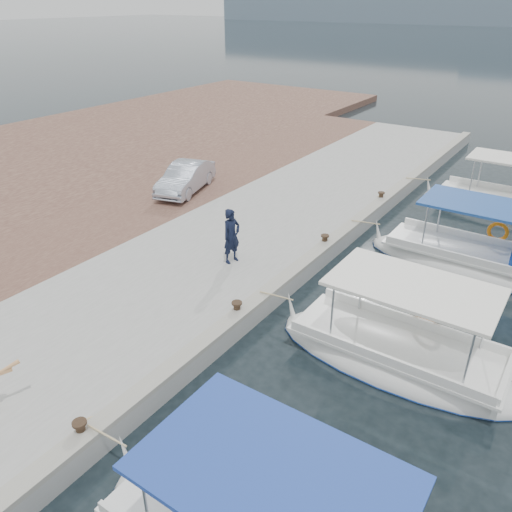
{
  "coord_description": "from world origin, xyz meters",
  "views": [
    {
      "loc": [
        6.24,
        -7.29,
        7.88
      ],
      "look_at": [
        -1.0,
        3.35,
        1.2
      ],
      "focal_mm": 35.0,
      "sensor_mm": 36.0,
      "label": 1
    }
  ],
  "objects_px": {
    "fishing_caique_c": "(395,358)",
    "fisherman": "(232,236)",
    "parked_car": "(186,178)",
    "fishing_caique_d": "(479,264)",
    "fishing_caique_e": "(512,210)"
  },
  "relations": [
    {
      "from": "fishing_caique_c",
      "to": "fisherman",
      "type": "distance_m",
      "value": 6.09
    },
    {
      "from": "parked_car",
      "to": "fishing_caique_d",
      "type": "bearing_deg",
      "value": -12.48
    },
    {
      "from": "fishing_caique_d",
      "to": "fisherman",
      "type": "relative_size",
      "value": 4.05
    },
    {
      "from": "parked_car",
      "to": "fishing_caique_e",
      "type": "bearing_deg",
      "value": 12.98
    },
    {
      "from": "fisherman",
      "to": "parked_car",
      "type": "relative_size",
      "value": 0.48
    },
    {
      "from": "fishing_caique_d",
      "to": "fishing_caique_e",
      "type": "height_order",
      "value": "same"
    },
    {
      "from": "fisherman",
      "to": "fishing_caique_c",
      "type": "bearing_deg",
      "value": -90.75
    },
    {
      "from": "fishing_caique_c",
      "to": "fisherman",
      "type": "xyz_separation_m",
      "value": [
        -5.83,
        1.23,
        1.25
      ]
    },
    {
      "from": "fishing_caique_c",
      "to": "parked_car",
      "type": "bearing_deg",
      "value": 154.98
    },
    {
      "from": "fishing_caique_c",
      "to": "fishing_caique_d",
      "type": "distance_m",
      "value": 6.05
    },
    {
      "from": "fishing_caique_d",
      "to": "fishing_caique_e",
      "type": "xyz_separation_m",
      "value": [
        -0.02,
        5.84,
        -0.07
      ]
    },
    {
      "from": "fishing_caique_d",
      "to": "fisherman",
      "type": "height_order",
      "value": "fisherman"
    },
    {
      "from": "fishing_caique_d",
      "to": "fishing_caique_e",
      "type": "bearing_deg",
      "value": 90.2
    },
    {
      "from": "fishing_caique_e",
      "to": "fisherman",
      "type": "bearing_deg",
      "value": -121.03
    },
    {
      "from": "fishing_caique_c",
      "to": "parked_car",
      "type": "height_order",
      "value": "fishing_caique_c"
    }
  ]
}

